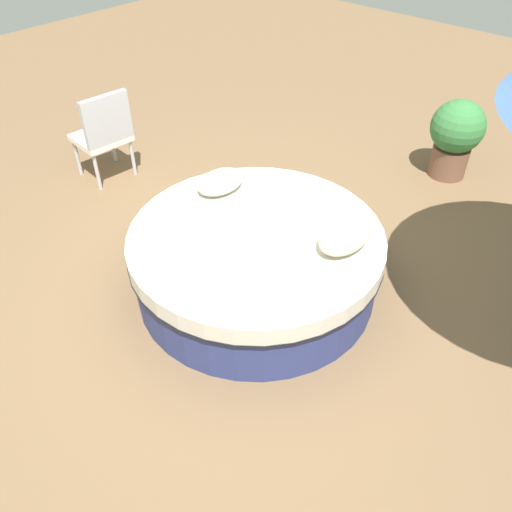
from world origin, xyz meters
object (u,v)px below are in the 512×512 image
throw_pillow_0 (345,235)px  patio_chair (104,131)px  throw_pillow_1 (220,182)px  planter (456,135)px  round_bed (256,261)px

throw_pillow_0 → patio_chair: patio_chair is taller
throw_pillow_0 → patio_chair: 2.96m
throw_pillow_1 → patio_chair: size_ratio=0.47×
patio_chair → planter: 3.71m
patio_chair → planter: (-2.54, 2.71, -0.08)m
round_bed → throw_pillow_1: (-0.27, -0.66, 0.36)m
round_bed → patio_chair: patio_chair is taller
throw_pillow_0 → patio_chair: size_ratio=0.52×
throw_pillow_0 → planter: size_ratio=0.59×
throw_pillow_1 → patio_chair: 1.71m
round_bed → planter: bearing=172.9°
patio_chair → round_bed: bearing=-91.2°
throw_pillow_1 → round_bed: bearing=68.0°
throw_pillow_0 → throw_pillow_1: (0.06, -1.25, -0.03)m
round_bed → throw_pillow_0: (-0.33, 0.60, 0.38)m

